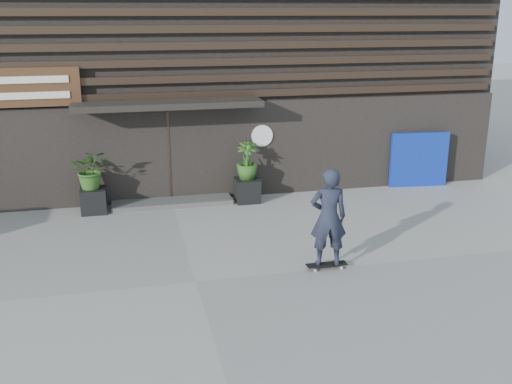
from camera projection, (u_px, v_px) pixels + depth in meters
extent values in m
plane|color=gray|center=(196.00, 282.00, 10.69)|extent=(80.00, 80.00, 0.00)
cube|color=#454543|center=(172.00, 202.00, 14.95)|extent=(3.00, 0.80, 0.12)
cube|color=black|center=(94.00, 200.00, 14.29)|extent=(0.60, 0.60, 0.60)
imported|color=#2D591E|center=(91.00, 169.00, 14.06)|extent=(0.86, 0.75, 0.96)
cube|color=black|center=(247.00, 190.00, 15.11)|extent=(0.60, 0.60, 0.60)
imported|color=#2D591E|center=(247.00, 161.00, 14.88)|extent=(0.54, 0.54, 0.96)
cube|color=#0B2395|center=(419.00, 160.00, 16.31)|extent=(1.62, 0.28, 1.52)
cube|color=black|center=(151.00, 33.00, 18.83)|extent=(18.00, 10.00, 8.00)
cube|color=black|center=(169.00, 153.00, 14.92)|extent=(18.00, 0.12, 2.50)
cube|color=#38281E|center=(167.00, 96.00, 14.44)|extent=(17.60, 0.08, 0.18)
cube|color=#38281E|center=(166.00, 80.00, 14.32)|extent=(17.60, 0.08, 0.18)
cube|color=#38281E|center=(165.00, 63.00, 14.21)|extent=(17.60, 0.08, 0.18)
cube|color=#38281E|center=(164.00, 46.00, 14.09)|extent=(17.60, 0.08, 0.18)
cube|color=#38281E|center=(164.00, 29.00, 13.98)|extent=(17.60, 0.08, 0.18)
cube|color=#38281E|center=(163.00, 12.00, 13.86)|extent=(17.60, 0.08, 0.18)
cube|color=black|center=(168.00, 104.00, 14.13)|extent=(4.50, 1.00, 0.15)
cube|color=black|center=(169.00, 155.00, 15.10)|extent=(2.40, 0.30, 2.30)
cube|color=#38281E|center=(169.00, 157.00, 14.93)|extent=(0.06, 0.10, 2.30)
cube|color=#472B19|center=(26.00, 87.00, 13.59)|extent=(2.40, 0.10, 0.90)
cube|color=beige|center=(25.00, 80.00, 13.47)|extent=(1.90, 0.02, 0.16)
cube|color=beige|center=(27.00, 96.00, 13.58)|extent=(1.90, 0.02, 0.16)
cylinder|color=white|center=(262.00, 136.00, 15.26)|extent=(0.56, 0.03, 0.56)
cube|color=black|center=(327.00, 264.00, 11.21)|extent=(0.78, 0.20, 0.02)
cylinder|color=#A5A4A0|center=(315.00, 271.00, 11.08)|extent=(0.06, 0.03, 0.06)
cylinder|color=#A4A4A0|center=(312.00, 266.00, 11.26)|extent=(0.06, 0.03, 0.06)
cylinder|color=#B6B7B1|center=(341.00, 268.00, 11.19)|extent=(0.06, 0.03, 0.06)
cylinder|color=beige|center=(338.00, 264.00, 11.38)|extent=(0.06, 0.03, 0.06)
imported|color=black|center=(328.00, 217.00, 10.93)|extent=(0.74, 0.55, 1.88)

